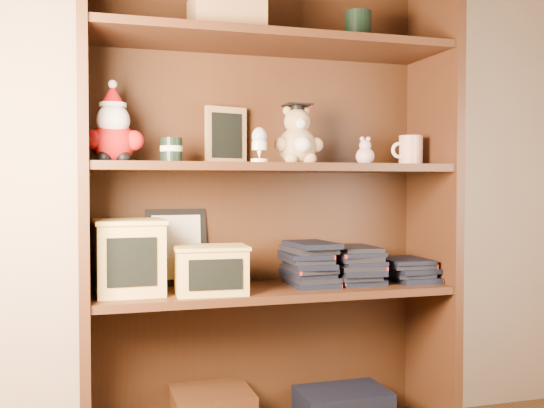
{
  "coord_description": "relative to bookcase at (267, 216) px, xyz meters",
  "views": [
    {
      "loc": [
        -0.78,
        -0.66,
        0.89
      ],
      "look_at": [
        -0.19,
        1.3,
        0.82
      ],
      "focal_mm": 42.0,
      "sensor_mm": 36.0,
      "label": 1
    }
  ],
  "objects": [
    {
      "name": "book_stack_left",
      "position": [
        0.13,
        -0.05,
        -0.16
      ],
      "size": [
        0.14,
        0.2,
        0.14
      ],
      "color": "black",
      "rests_on": "shelf_lower"
    },
    {
      "name": "shelf_upper",
      "position": [
        0.0,
        -0.05,
        0.16
      ],
      "size": [
        1.14,
        0.33,
        0.02
      ],
      "color": "#3F2212",
      "rests_on": "ground"
    },
    {
      "name": "book_stack_mid",
      "position": [
        0.29,
        -0.05,
        -0.16
      ],
      "size": [
        0.14,
        0.2,
        0.13
      ],
      "color": "black",
      "rests_on": "shelf_lower"
    },
    {
      "name": "chalkboard_plaque",
      "position": [
        -0.12,
        0.06,
        0.26
      ],
      "size": [
        0.15,
        0.1,
        0.19
      ],
      "color": "#9E7547",
      "rests_on": "shelf_upper"
    },
    {
      "name": "book_stack_right",
      "position": [
        0.49,
        -0.05,
        -0.19
      ],
      "size": [
        0.14,
        0.2,
        0.08
      ],
      "color": "black",
      "rests_on": "shelf_lower"
    },
    {
      "name": "certificate_frame",
      "position": [
        -0.29,
        0.09,
        -0.1
      ],
      "size": [
        0.2,
        0.05,
        0.25
      ],
      "color": "black",
      "rests_on": "shelf_lower"
    },
    {
      "name": "treats_box",
      "position": [
        -0.45,
        -0.05,
        -0.11
      ],
      "size": [
        0.21,
        0.21,
        0.23
      ],
      "color": "tan",
      "rests_on": "shelf_lower"
    },
    {
      "name": "santa_plush",
      "position": [
        -0.5,
        -0.06,
        0.26
      ],
      "size": [
        0.18,
        0.13,
        0.25
      ],
      "color": "#A50F0F",
      "rests_on": "shelf_upper"
    },
    {
      "name": "pencils_box",
      "position": [
        -0.21,
        -0.12,
        -0.15
      ],
      "size": [
        0.23,
        0.17,
        0.15
      ],
      "color": "tan",
      "rests_on": "shelf_lower"
    },
    {
      "name": "teachers_tin",
      "position": [
        -0.32,
        -0.05,
        0.21
      ],
      "size": [
        0.07,
        0.07,
        0.08
      ],
      "color": "black",
      "rests_on": "shelf_upper"
    },
    {
      "name": "egg_cup",
      "position": [
        -0.06,
        -0.13,
        0.23
      ],
      "size": [
        0.05,
        0.05,
        0.11
      ],
      "color": "white",
      "rests_on": "shelf_upper"
    },
    {
      "name": "shelf_lower",
      "position": [
        0.0,
        -0.05,
        -0.24
      ],
      "size": [
        1.14,
        0.33,
        0.02
      ],
      "color": "#3F2212",
      "rests_on": "ground"
    },
    {
      "name": "pink_figurine",
      "position": [
        0.33,
        -0.05,
        0.21
      ],
      "size": [
        0.06,
        0.06,
        0.1
      ],
      "color": "#D4A9A4",
      "rests_on": "shelf_upper"
    },
    {
      "name": "grad_teddy_bear",
      "position": [
        0.09,
        -0.06,
        0.25
      ],
      "size": [
        0.17,
        0.14,
        0.2
      ],
      "color": "tan",
      "rests_on": "shelf_upper"
    },
    {
      "name": "teacher_mug",
      "position": [
        0.5,
        -0.05,
        0.22
      ],
      "size": [
        0.11,
        0.08,
        0.1
      ],
      "color": "silver",
      "rests_on": "shelf_upper"
    },
    {
      "name": "bookcase",
      "position": [
        0.0,
        0.0,
        0.0
      ],
      "size": [
        1.2,
        0.35,
        1.6
      ],
      "color": "#3F2212",
      "rests_on": "ground"
    }
  ]
}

